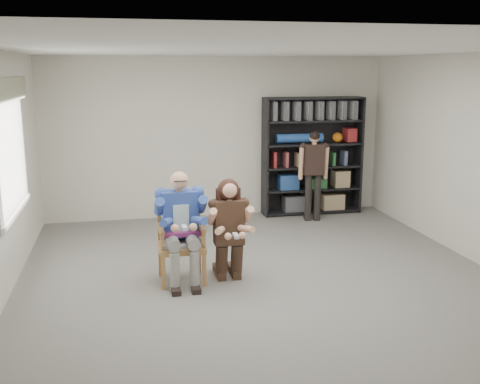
{
  "coord_description": "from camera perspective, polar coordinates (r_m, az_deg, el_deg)",
  "views": [
    {
      "loc": [
        -1.65,
        -6.21,
        2.57
      ],
      "look_at": [
        -0.2,
        0.6,
        1.05
      ],
      "focal_mm": 42.0,
      "sensor_mm": 36.0,
      "label": 1
    }
  ],
  "objects": [
    {
      "name": "standing_man",
      "position": [
        9.7,
        7.47,
        1.6
      ],
      "size": [
        0.52,
        0.33,
        1.56
      ],
      "primitive_type": null,
      "rotation": [
        0.0,
        0.0,
        -0.14
      ],
      "color": "black",
      "rests_on": "floor"
    },
    {
      "name": "window_left",
      "position": [
        7.39,
        -22.1,
        4.1
      ],
      "size": [
        0.16,
        2.0,
        1.75
      ],
      "primitive_type": null,
      "color": "white",
      "rests_on": "room_shell"
    },
    {
      "name": "armchair",
      "position": [
        6.94,
        -5.99,
        -4.82
      ],
      "size": [
        0.62,
        0.6,
        1.07
      ],
      "primitive_type": null,
      "rotation": [
        0.0,
        0.0,
        0.01
      ],
      "color": "#A76A3F",
      "rests_on": "floor"
    },
    {
      "name": "kneeling_woman",
      "position": [
        6.88,
        -1.08,
        -4.03
      ],
      "size": [
        0.54,
        0.86,
        1.27
      ],
      "primitive_type": null,
      "rotation": [
        0.0,
        0.0,
        0.01
      ],
      "color": "#36241B",
      "rests_on": "floor"
    },
    {
      "name": "room_shell",
      "position": [
        6.53,
        2.81,
        1.98
      ],
      "size": [
        6.0,
        7.0,
        2.8
      ],
      "primitive_type": null,
      "color": "beige",
      "rests_on": "ground"
    },
    {
      "name": "bookshelf",
      "position": [
        10.18,
        7.36,
        3.63
      ],
      "size": [
        1.8,
        0.38,
        2.1
      ],
      "primitive_type": null,
      "color": "black",
      "rests_on": "floor"
    },
    {
      "name": "seated_man",
      "position": [
        6.9,
        -6.02,
        -3.55
      ],
      "size": [
        0.6,
        0.84,
        1.39
      ],
      "primitive_type": null,
      "rotation": [
        0.0,
        0.0,
        0.01
      ],
      "color": "#2D5795",
      "rests_on": "floor"
    },
    {
      "name": "floor",
      "position": [
        6.92,
        2.69,
        -9.5
      ],
      "size": [
        6.0,
        7.0,
        0.01
      ],
      "primitive_type": "cube",
      "color": "slate",
      "rests_on": "ground"
    }
  ]
}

